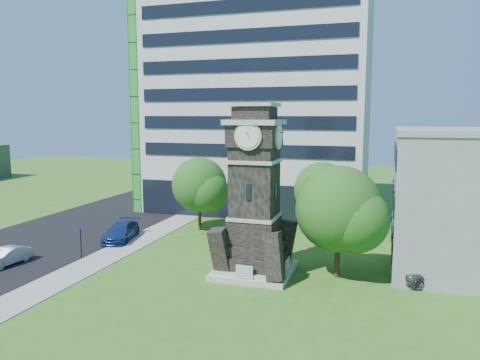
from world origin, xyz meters
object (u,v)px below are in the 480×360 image
(car_east_lot, at_px, (436,273))
(park_bench, at_px, (253,265))
(clock_tower, at_px, (255,202))
(car_street_mid, at_px, (7,256))
(car_street_north, at_px, (121,232))
(street_sign, at_px, (81,239))

(car_east_lot, bearing_deg, park_bench, 72.40)
(car_east_lot, bearing_deg, clock_tower, 72.96)
(car_street_mid, distance_m, car_street_north, 10.00)
(clock_tower, relative_size, car_street_north, 2.24)
(car_street_mid, xyz_separation_m, park_bench, (18.44, 4.03, -0.12))
(car_street_north, xyz_separation_m, car_east_lot, (26.54, -3.32, -0.07))
(clock_tower, distance_m, car_east_lot, 13.30)
(car_street_mid, distance_m, car_east_lot, 31.48)
(car_street_north, distance_m, park_bench, 14.86)
(clock_tower, distance_m, car_street_north, 15.69)
(clock_tower, bearing_deg, car_east_lot, 7.87)
(car_street_north, distance_m, street_sign, 6.00)
(car_street_north, height_order, street_sign, street_sign)
(car_street_north, relative_size, park_bench, 2.79)
(street_sign, bearing_deg, car_street_mid, -166.40)
(car_street_north, xyz_separation_m, street_sign, (0.07, -5.94, 0.84))
(car_east_lot, relative_size, street_sign, 2.00)
(clock_tower, distance_m, street_sign, 14.58)
(car_street_north, bearing_deg, car_street_mid, -128.39)
(clock_tower, xyz_separation_m, car_east_lot, (12.38, 1.71, -4.55))
(car_street_mid, height_order, car_east_lot, car_east_lot)
(clock_tower, relative_size, park_bench, 6.23)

